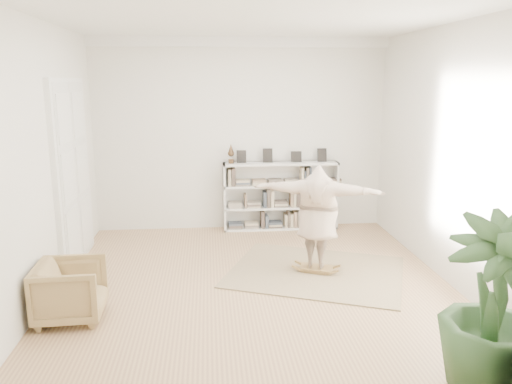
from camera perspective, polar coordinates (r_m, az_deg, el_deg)
floor at (r=7.08m, az=-0.03°, el=-10.86°), size 6.00×6.00×0.00m
room_shell at (r=9.45m, az=-1.80°, el=16.78°), size 6.00×6.00×6.00m
doors at (r=8.17m, az=-20.19°, el=1.81°), size 0.09×1.78×2.92m
bookshelf at (r=9.63m, az=2.79°, el=-0.52°), size 2.20×0.35×1.64m
armchair at (r=6.49m, az=-20.42°, el=-10.53°), size 0.82×0.79×0.72m
rug at (r=7.65m, az=6.87°, el=-9.03°), size 3.07×2.80×0.02m
rocker_board at (r=7.63m, az=6.88°, el=-8.64°), size 0.55×0.45×0.10m
person at (r=7.37m, az=7.05°, el=-2.60°), size 1.96×1.21×1.55m
houseplant at (r=5.06m, az=25.56°, el=-11.73°), size 1.22×1.22×1.68m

